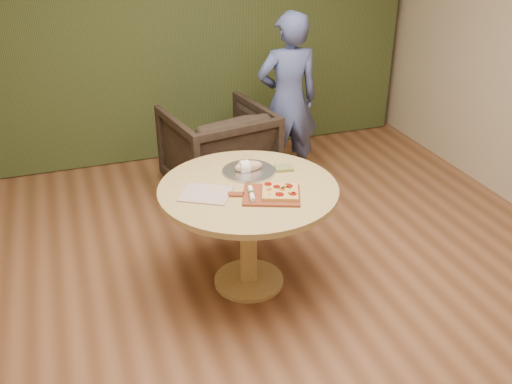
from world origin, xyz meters
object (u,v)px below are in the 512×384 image
object	(u,v)px
pedestal_table	(248,206)
cutlery_roll	(251,193)
flatbread_pizza	(280,192)
serving_tray	(249,171)
person_standing	(288,101)
armchair	(218,146)
bread_roll	(247,166)
pizza_paddle	(270,195)

from	to	relation	value
pedestal_table	cutlery_roll	distance (m)	0.23
pedestal_table	flatbread_pizza	bearing A→B (deg)	-50.00
serving_tray	person_standing	distance (m)	1.44
cutlery_roll	armchair	bearing A→B (deg)	94.83
serving_tray	bread_roll	size ratio (longest dim) A/B	1.84
flatbread_pizza	person_standing	xyz separation A→B (m)	(0.70, 1.59, 0.00)
pizza_paddle	serving_tray	bearing A→B (deg)	113.74
pizza_paddle	bread_roll	bearing A→B (deg)	115.12
bread_roll	person_standing	size ratio (longest dim) A/B	0.12
pizza_paddle	person_standing	size ratio (longest dim) A/B	0.30
armchair	person_standing	world-z (taller)	person_standing
armchair	person_standing	distance (m)	0.74
flatbread_pizza	bread_roll	world-z (taller)	bread_roll
pizza_paddle	pedestal_table	bearing A→B (deg)	138.66
pizza_paddle	flatbread_pizza	world-z (taller)	flatbread_pizza
pedestal_table	pizza_paddle	xyz separation A→B (m)	(0.08, -0.17, 0.15)
bread_roll	person_standing	world-z (taller)	person_standing
pedestal_table	serving_tray	world-z (taller)	serving_tray
bread_roll	armchair	bearing A→B (deg)	83.62
pedestal_table	bread_roll	xyz separation A→B (m)	(0.06, 0.20, 0.18)
cutlery_roll	pizza_paddle	bearing A→B (deg)	3.84
pedestal_table	bread_roll	world-z (taller)	bread_roll
person_standing	armchair	bearing A→B (deg)	2.41
armchair	person_standing	size ratio (longest dim) A/B	0.55
pedestal_table	armchair	xyz separation A→B (m)	(0.20, 1.42, -0.18)
cutlery_roll	serving_tray	size ratio (longest dim) A/B	0.56
armchair	person_standing	xyz separation A→B (m)	(0.65, -0.01, 0.35)
serving_tray	person_standing	bearing A→B (deg)	57.26
serving_tray	cutlery_roll	bearing A→B (deg)	-105.95
bread_roll	pizza_paddle	bearing A→B (deg)	-86.55
pizza_paddle	flatbread_pizza	distance (m)	0.07
pizza_paddle	armchair	distance (m)	1.62
flatbread_pizza	cutlery_roll	distance (m)	0.18
cutlery_roll	person_standing	xyz separation A→B (m)	(0.88, 1.56, 0.00)
serving_tray	armchair	size ratio (longest dim) A/B	0.41
pedestal_table	person_standing	world-z (taller)	person_standing
pedestal_table	armchair	bearing A→B (deg)	82.03
pedestal_table	cutlery_roll	xyz separation A→B (m)	(-0.03, -0.15, 0.17)
cutlery_roll	serving_tray	xyz separation A→B (m)	(0.10, 0.35, -0.02)
person_standing	flatbread_pizza	bearing A→B (deg)	69.46
flatbread_pizza	armchair	bearing A→B (deg)	88.25
person_standing	pedestal_table	bearing A→B (deg)	62.17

